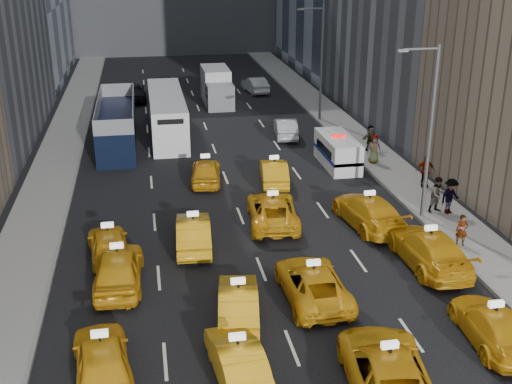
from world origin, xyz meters
The scene contains 36 objects.
ground centered at (0.00, 0.00, 0.00)m, with size 160.00×160.00×0.00m, color black.
sidewalk_west centered at (-10.50, 25.00, 0.07)m, with size 3.00×90.00×0.15m, color gray.
sidewalk_east centered at (10.50, 25.00, 0.07)m, with size 3.00×90.00×0.15m, color gray.
curb_west centered at (-9.05, 25.00, 0.09)m, with size 0.15×90.00×0.18m, color slate.
curb_east centered at (9.05, 25.00, 0.09)m, with size 0.15×90.00×0.18m, color slate.
streetlight_near centered at (9.18, 12.00, 4.92)m, with size 2.15×0.22×9.00m.
streetlight_far centered at (9.18, 32.00, 4.92)m, with size 2.15×0.22×9.00m.
taxi_4 centered at (-6.54, 1.39, 0.77)m, with size 1.82×4.51×1.54m, color orange.
taxi_5 centered at (-2.16, 0.66, 0.69)m, with size 1.47×4.22×1.39m, color orange.
taxi_6 centered at (2.43, -0.86, 0.78)m, with size 2.58×5.59×1.55m, color orange.
taxi_7 centered at (7.17, 1.09, 0.68)m, with size 1.89×4.66×1.35m, color orange.
taxi_8 centered at (-6.13, 7.62, 0.82)m, with size 1.94×4.82×1.64m, color orange.
taxi_9 centered at (-1.59, 4.23, 0.70)m, with size 1.49×4.27×1.41m, color orange.
taxi_10 centered at (1.59, 5.16, 0.71)m, with size 2.35×5.09×1.41m, color orange.
taxi_11 centered at (7.39, 7.05, 0.81)m, with size 2.26×5.57×1.62m, color orange.
taxi_12 centered at (-6.61, 10.14, 0.75)m, with size 1.76×4.38×1.49m, color orange.
taxi_13 centered at (-2.74, 10.74, 0.74)m, with size 1.58×4.52×1.49m, color orange.
taxi_14 centered at (1.49, 12.78, 0.72)m, with size 2.40×5.20×1.45m, color orange.
taxi_15 centered at (6.21, 11.64, 0.79)m, with size 2.20×5.41×1.57m, color orange.
taxi_16 centered at (-1.26, 19.35, 0.73)m, with size 1.73×4.30×1.47m, color orange.
taxi_17 centered at (2.74, 18.48, 0.71)m, with size 1.51×4.33×1.43m, color orange.
nypd_van centered at (7.42, 20.96, 0.94)m, with size 2.37×5.01×2.08m.
double_decker centered at (-6.61, 28.18, 1.60)m, with size 3.76×11.29×3.22m.
city_bus centered at (-3.00, 30.28, 1.51)m, with size 3.33×11.99×3.06m.
box_truck centered at (1.85, 39.42, 1.50)m, with size 2.77×6.82×3.05m.
misc_car_0 centered at (5.56, 27.91, 0.71)m, with size 1.50×4.29×1.41m, color #A9ACB1.
misc_car_1 centered at (-5.78, 41.92, 0.79)m, with size 2.63×5.69×1.58m, color black.
misc_car_2 centered at (2.52, 47.94, 0.71)m, with size 2.00×4.92×1.43m, color slate.
misc_car_3 centered at (-2.45, 45.29, 0.77)m, with size 1.81×4.49×1.53m, color black.
misc_car_4 centered at (5.98, 43.25, 0.74)m, with size 1.57×4.51×1.49m, color #B1B5B9.
pedestrian_0 centered at (9.65, 8.41, 0.91)m, with size 0.55×0.36×1.52m, color gray.
pedestrian_1 centered at (10.30, 12.42, 1.11)m, with size 0.93×0.51×1.92m, color gray.
pedestrian_2 centered at (10.83, 12.07, 1.11)m, with size 1.24×0.51×1.93m, color gray.
pedestrian_3 centered at (11.20, 16.03, 1.11)m, with size 1.13×0.51×1.93m, color gray.
pedestrian_4 centered at (9.79, 20.76, 1.07)m, with size 0.90×0.49×1.84m, color gray.
pedestrian_5 centered at (10.46, 23.30, 1.03)m, with size 1.63×0.47×1.76m, color gray.
Camera 1 is at (-4.67, -16.76, 13.51)m, focal length 45.00 mm.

